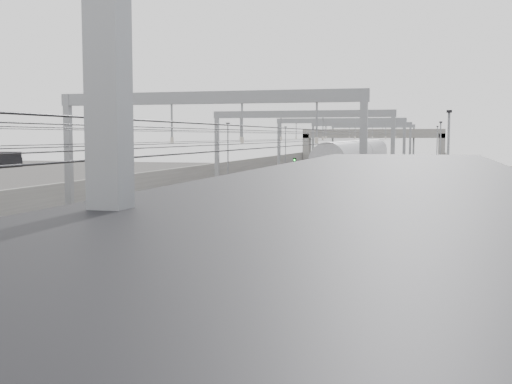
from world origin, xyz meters
The scene contains 12 objects.
platform_left centered at (-8.00, 45.00, 0.50)m, with size 4.00×120.00×1.00m, color black.
platform_right centered at (8.00, 45.00, 0.50)m, with size 4.00×120.00×1.00m, color black.
tracks centered at (0.00, 45.00, 0.05)m, with size 11.40×140.00×0.20m.
overhead_line centered at (0.00, 51.62, 6.14)m, with size 13.00×140.00×6.60m.
canopy_right centered at (8.03, 2.99, 5.09)m, with size 4.40×30.00×4.24m.
overbridge centered at (0.00, 100.00, 5.31)m, with size 22.00×2.20×6.90m.
wall_left centered at (-11.20, 45.00, 1.60)m, with size 0.30×120.00×3.20m, color slate.
wall_right centered at (11.20, 45.00, 1.60)m, with size 0.30×120.00×3.20m, color slate.
train centered at (1.50, 64.48, 2.10)m, with size 2.71×49.35×4.28m.
signal_green centered at (-5.20, 64.75, 2.42)m, with size 0.32×0.32×3.48m.
signal_red_near centered at (3.20, 69.12, 2.42)m, with size 0.32×0.32×3.48m.
signal_red_far centered at (5.40, 72.55, 2.42)m, with size 0.32×0.32×3.48m.
Camera 1 is at (8.73, -2.56, 5.81)m, focal length 45.00 mm.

